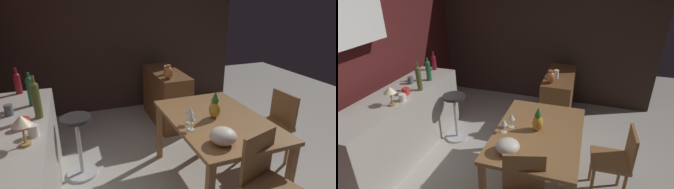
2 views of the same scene
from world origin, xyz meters
TOP-DOWN VIEW (x-y plane):
  - ground_plane at (0.00, 0.00)m, footprint 9.00×9.00m
  - wall_side_right at (2.55, 0.30)m, footprint 0.10×4.40m
  - dining_table at (0.13, -0.33)m, footprint 1.35×0.92m
  - kitchen_counter at (0.18, 1.53)m, footprint 2.10×0.60m
  - sideboard_cabinet at (1.73, -0.36)m, footprint 1.10×0.44m
  - chair_by_doorway at (0.24, -1.17)m, footprint 0.41×0.41m
  - bar_stool at (0.73, 1.01)m, footprint 0.34×0.34m
  - wine_glass_left at (0.01, 0.02)m, footprint 0.07×0.07m
  - wine_glass_right at (0.13, -0.03)m, footprint 0.08×0.08m
  - pineapple_centerpiece at (0.16, -0.31)m, footprint 0.12×0.12m
  - fruit_bowl at (-0.31, -0.12)m, footprint 0.23×0.23m
  - wine_bottle_olive at (0.40, 1.31)m, footprint 0.07×0.07m
  - wine_bottle_ruby at (1.15, 1.55)m, footprint 0.07×0.07m
  - wine_bottle_green at (0.73, 1.38)m, footprint 0.07×0.07m
  - cup_slate at (0.55, 1.56)m, footprint 0.11×0.07m
  - cup_white at (0.05, 1.32)m, footprint 0.11×0.08m
  - cup_red at (0.23, 1.40)m, footprint 0.13×0.09m
  - counter_lamp at (-0.08, 1.36)m, footprint 0.14×0.14m
  - pillar_candle_tall at (1.57, -0.32)m, footprint 0.08×0.08m
  - vase_copper at (1.35, -0.26)m, footprint 0.13×0.13m

SIDE VIEW (x-z plane):
  - ground_plane at x=0.00m, z-range 0.00..0.00m
  - bar_stool at x=0.73m, z-range 0.02..0.74m
  - sideboard_cabinet at x=1.73m, z-range 0.00..0.82m
  - kitchen_counter at x=0.18m, z-range 0.00..0.90m
  - chair_by_doorway at x=0.24m, z-range 0.06..0.92m
  - dining_table at x=0.13m, z-range 0.29..1.03m
  - fruit_bowl at x=-0.31m, z-range 0.74..0.88m
  - wine_glass_left at x=0.01m, z-range 0.78..0.94m
  - pineapple_centerpiece at x=0.16m, z-range 0.72..1.00m
  - wine_glass_right at x=0.13m, z-range 0.78..0.95m
  - pillar_candle_tall at x=1.57m, z-range 0.81..0.96m
  - vase_copper at x=1.35m, z-range 0.81..1.01m
  - cup_red at x=0.23m, z-range 0.90..0.99m
  - cup_white at x=0.05m, z-range 0.90..0.99m
  - cup_slate at x=0.55m, z-range 0.90..1.00m
  - wine_bottle_ruby at x=1.15m, z-range 0.88..1.17m
  - wine_bottle_green at x=0.73m, z-range 0.89..1.22m
  - wine_bottle_olive at x=0.40m, z-range 0.89..1.27m
  - counter_lamp at x=-0.08m, z-range 0.96..1.20m
  - wall_side_right at x=2.55m, z-range 0.00..2.60m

